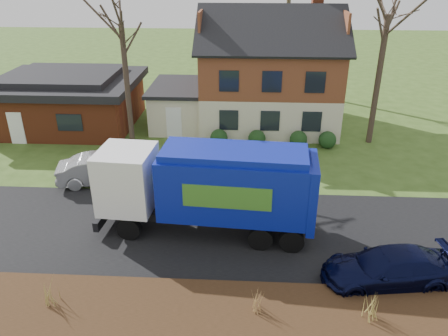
{
  "coord_description": "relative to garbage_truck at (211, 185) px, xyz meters",
  "views": [
    {
      "loc": [
        0.54,
        -15.9,
        10.78
      ],
      "look_at": [
        -0.48,
        2.5,
        1.86
      ],
      "focal_mm": 35.0,
      "sensor_mm": 36.0,
      "label": 1
    }
  ],
  "objects": [
    {
      "name": "mulch_verge",
      "position": [
        0.89,
        -5.32,
        -2.11
      ],
      "size": [
        80.0,
        3.5,
        0.3
      ],
      "primitive_type": "cube",
      "color": "black",
      "rests_on": "ground"
    },
    {
      "name": "garbage_truck",
      "position": [
        0.0,
        0.0,
        0.0
      ],
      "size": [
        9.3,
        3.13,
        3.92
      ],
      "rotation": [
        0.0,
        0.0,
        -0.08
      ],
      "color": "black",
      "rests_on": "ground"
    },
    {
      "name": "road",
      "position": [
        0.89,
        -0.02,
        -2.25
      ],
      "size": [
        80.0,
        7.0,
        0.02
      ],
      "primitive_type": "cube",
      "color": "black",
      "rests_on": "ground"
    },
    {
      "name": "grass_clump_east",
      "position": [
        5.56,
        -5.11,
        -1.48
      ],
      "size": [
        0.38,
        0.31,
        0.96
      ],
      "color": "tan",
      "rests_on": "mulch_verge"
    },
    {
      "name": "navy_wagon",
      "position": [
        6.64,
        -3.06,
        -1.57
      ],
      "size": [
        4.98,
        2.56,
        1.38
      ],
      "primitive_type": "imported",
      "rotation": [
        0.0,
        0.0,
        -1.44
      ],
      "color": "black",
      "rests_on": "ground"
    },
    {
      "name": "ground",
      "position": [
        0.89,
        -0.02,
        -2.26
      ],
      "size": [
        120.0,
        120.0,
        0.0
      ],
      "primitive_type": "plane",
      "color": "#354F1A",
      "rests_on": "ground"
    },
    {
      "name": "ranch_house",
      "position": [
        -11.11,
        12.98,
        -0.45
      ],
      "size": [
        9.8,
        8.2,
        3.7
      ],
      "color": "brown",
      "rests_on": "ground"
    },
    {
      "name": "grass_clump_west",
      "position": [
        -4.95,
        -5.02,
        -1.47
      ],
      "size": [
        0.37,
        0.31,
        0.98
      ],
      "color": "olive",
      "rests_on": "mulch_verge"
    },
    {
      "name": "grass_clump_mid",
      "position": [
        1.92,
        -4.96,
        -1.53
      ],
      "size": [
        0.31,
        0.25,
        0.86
      ],
      "color": "#A57F49",
      "rests_on": "mulch_verge"
    },
    {
      "name": "silver_sedan",
      "position": [
        -6.03,
        4.25,
        -1.49
      ],
      "size": [
        4.9,
        2.62,
        1.53
      ],
      "primitive_type": "imported",
      "rotation": [
        0.0,
        0.0,
        1.8
      ],
      "color": "#A5A9AD",
      "rests_on": "ground"
    },
    {
      "name": "tree_front_west",
      "position": [
        -5.52,
        8.43,
        6.39
      ],
      "size": [
        3.53,
        3.53,
        10.49
      ],
      "color": "#3A2D23",
      "rests_on": "ground"
    },
    {
      "name": "main_house",
      "position": [
        2.38,
        13.89,
        1.77
      ],
      "size": [
        12.95,
        8.95,
        9.26
      ],
      "color": "beige",
      "rests_on": "ground"
    }
  ]
}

